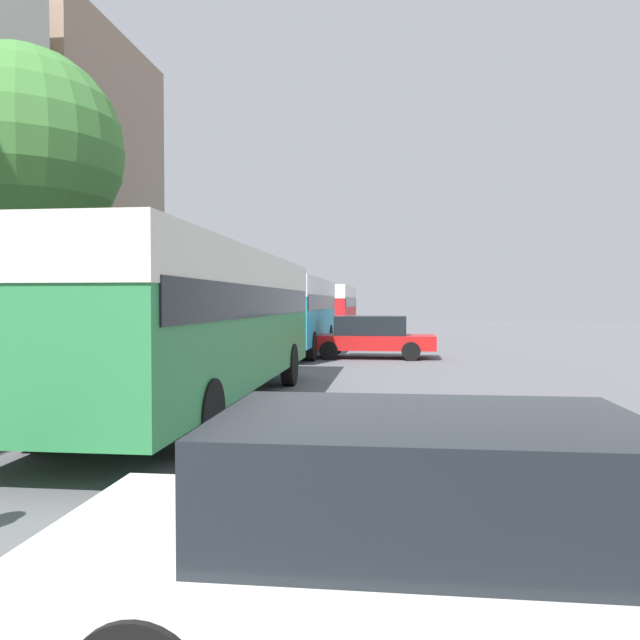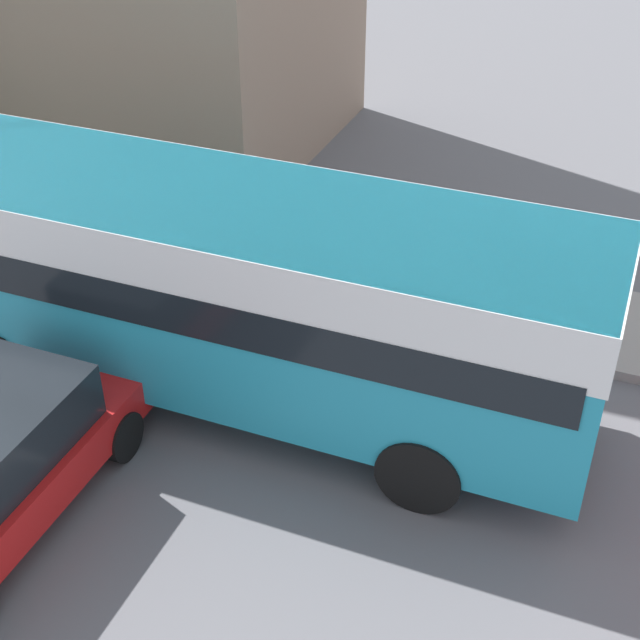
% 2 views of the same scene
% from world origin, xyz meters
% --- Properties ---
extents(building_far_terrace, '(6.26, 6.84, 10.14)m').
position_xyz_m(building_far_terrace, '(-9.33, 16.73, 5.07)').
color(building_far_terrace, gray).
rests_on(building_far_terrace, ground_plane).
extents(bus_lead, '(2.62, 10.94, 2.92)m').
position_xyz_m(bus_lead, '(-1.64, 9.69, 1.91)').
color(bus_lead, '#2D8447').
rests_on(bus_lead, ground_plane).
extents(bus_following, '(2.52, 9.30, 2.87)m').
position_xyz_m(bus_following, '(-1.87, 22.08, 1.87)').
color(bus_following, teal).
rests_on(bus_following, ground_plane).
extents(bus_third_in_line, '(2.55, 9.51, 2.88)m').
position_xyz_m(bus_third_in_line, '(-1.61, 33.99, 1.88)').
color(bus_third_in_line, red).
rests_on(bus_third_in_line, ground_plane).
extents(car_crossing, '(4.51, 1.89, 1.50)m').
position_xyz_m(car_crossing, '(1.20, 20.53, 0.78)').
color(car_crossing, red).
rests_on(car_crossing, ground_plane).
extents(car_far_curb, '(4.16, 1.84, 1.39)m').
position_xyz_m(car_far_curb, '(2.16, 1.83, 0.73)').
color(car_far_curb, silver).
rests_on(car_far_curb, ground_plane).
extents(pedestrian_near_curb, '(0.32, 0.32, 1.86)m').
position_xyz_m(pedestrian_near_curb, '(-4.46, 27.97, 1.13)').
color(pedestrian_near_curb, '#232838').
rests_on(pedestrian_near_curb, sidewalk).
extents(pedestrian_walking_away, '(0.43, 0.43, 1.58)m').
position_xyz_m(pedestrian_walking_away, '(-5.73, 39.99, 0.94)').
color(pedestrian_walking_away, '#232838').
rests_on(pedestrian_walking_away, sidewalk).
extents(street_tree, '(3.91, 3.91, 6.78)m').
position_xyz_m(street_tree, '(-5.21, 9.84, 4.95)').
color(street_tree, brown).
rests_on(street_tree, sidewalk).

